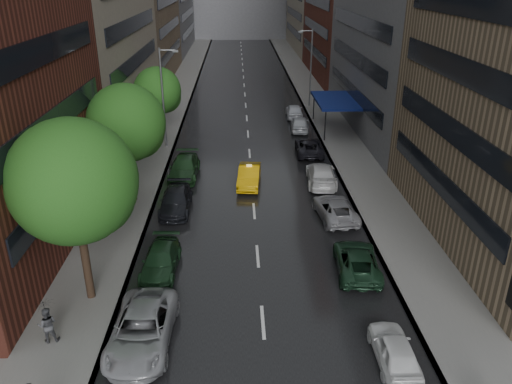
% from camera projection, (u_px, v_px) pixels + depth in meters
% --- Properties ---
extents(road, '(14.00, 140.00, 0.01)m').
position_uv_depth(road, '(245.00, 98.00, 65.68)').
color(road, black).
rests_on(road, ground).
extents(sidewalk_left, '(4.00, 140.00, 0.15)m').
position_uv_depth(sidewalk_left, '(177.00, 98.00, 65.34)').
color(sidewalk_left, gray).
rests_on(sidewalk_left, ground).
extents(sidewalk_right, '(4.00, 140.00, 0.15)m').
position_uv_depth(sidewalk_right, '(313.00, 97.00, 65.97)').
color(sidewalk_right, gray).
rests_on(sidewalk_right, ground).
extents(tree_near, '(5.91, 5.91, 9.41)m').
position_uv_depth(tree_near, '(73.00, 182.00, 22.74)').
color(tree_near, '#382619').
rests_on(tree_near, ground).
extents(tree_mid, '(5.35, 5.35, 8.52)m').
position_uv_depth(tree_mid, '(126.00, 123.00, 33.77)').
color(tree_mid, '#382619').
rests_on(tree_mid, ground).
extents(tree_far, '(4.50, 4.50, 7.17)m').
position_uv_depth(tree_far, '(157.00, 91.00, 47.16)').
color(tree_far, '#382619').
rests_on(tree_far, ground).
extents(taxi, '(2.04, 4.75, 1.52)m').
position_uv_depth(taxi, '(249.00, 176.00, 38.57)').
color(taxi, '#E5A70C').
rests_on(taxi, ground).
extents(parked_cars_left, '(2.77, 25.44, 1.58)m').
position_uv_depth(parked_cars_left, '(168.00, 230.00, 30.54)').
color(parked_cars_left, '#949599').
rests_on(parked_cars_left, ground).
extents(parked_cars_right, '(2.75, 43.28, 1.57)m').
position_uv_depth(parked_cars_right, '(319.00, 170.00, 39.73)').
color(parked_cars_right, white).
rests_on(parked_cars_right, ground).
extents(ped_black_umbrella, '(0.96, 0.98, 2.09)m').
position_uv_depth(ped_black_umbrella, '(46.00, 318.00, 21.76)').
color(ped_black_umbrella, '#434347').
rests_on(ped_black_umbrella, sidewalk_left).
extents(street_lamp_left, '(1.74, 0.22, 9.00)m').
position_uv_depth(street_lamp_left, '(164.00, 96.00, 45.16)').
color(street_lamp_left, gray).
rests_on(street_lamp_left, sidewalk_left).
extents(street_lamp_right, '(1.74, 0.22, 9.00)m').
position_uv_depth(street_lamp_right, '(310.00, 66.00, 59.40)').
color(street_lamp_right, gray).
rests_on(street_lamp_right, sidewalk_right).
extents(awning, '(4.00, 8.00, 3.12)m').
position_uv_depth(awning, '(335.00, 101.00, 51.02)').
color(awning, navy).
rests_on(awning, sidewalk_right).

